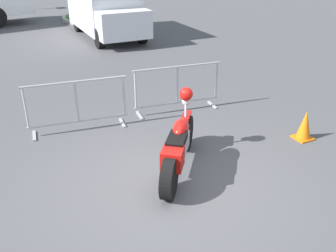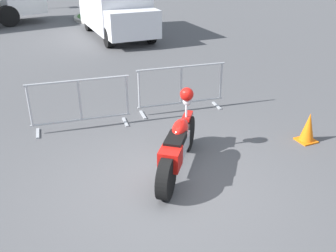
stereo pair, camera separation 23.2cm
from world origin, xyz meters
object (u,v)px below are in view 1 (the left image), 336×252
at_px(motorcycle, 179,145).
at_px(crowd_barrier_far, 177,88).
at_px(delivery_van, 105,5).
at_px(crowd_barrier_near, 77,105).
at_px(traffic_cone, 305,125).

xyz_separation_m(motorcycle, crowd_barrier_far, (1.14, 2.24, 0.08)).
distance_m(motorcycle, delivery_van, 10.74).
bearing_deg(crowd_barrier_near, motorcycle, -63.14).
bearing_deg(delivery_van, crowd_barrier_near, -21.09).
relative_size(crowd_barrier_far, delivery_van, 0.41).
bearing_deg(traffic_cone, delivery_van, 93.56).
height_order(delivery_van, traffic_cone, delivery_van).
bearing_deg(crowd_barrier_far, crowd_barrier_near, 180.00).
bearing_deg(traffic_cone, crowd_barrier_near, 149.04).
distance_m(crowd_barrier_far, delivery_van, 8.35).
xyz_separation_m(motorcycle, crowd_barrier_near, (-1.14, 2.24, 0.08)).
bearing_deg(crowd_barrier_near, crowd_barrier_far, 0.00).
relative_size(motorcycle, crowd_barrier_near, 0.91).
bearing_deg(crowd_barrier_far, traffic_cone, -55.43).
bearing_deg(motorcycle, traffic_cone, -53.83).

